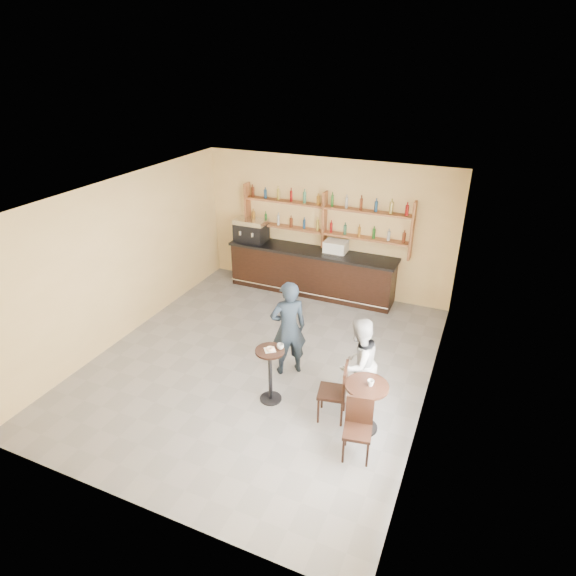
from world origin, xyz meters
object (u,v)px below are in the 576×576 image
at_px(chair_west, 332,392).
at_px(patron_second, 358,363).
at_px(pastry_case, 336,248).
at_px(man_main, 288,328).
at_px(chair_south, 357,431).
at_px(espresso_machine, 251,230).
at_px(bar_counter, 311,272).
at_px(cafe_table, 365,407).
at_px(pedestal_table, 270,375).

distance_m(chair_west, patron_second, 0.62).
height_order(pastry_case, man_main, man_main).
height_order(chair_west, patron_second, patron_second).
bearing_deg(chair_south, patron_second, 95.98).
bearing_deg(man_main, chair_south, 99.71).
relative_size(chair_west, patron_second, 0.62).
bearing_deg(espresso_machine, bar_counter, 2.45).
bearing_deg(man_main, espresso_machine, -92.35).
xyz_separation_m(cafe_table, patron_second, (-0.29, 0.53, 0.38)).
distance_m(man_main, chair_west, 1.47).
height_order(bar_counter, pastry_case, pastry_case).
bearing_deg(cafe_table, patron_second, 118.66).
relative_size(espresso_machine, pedestal_table, 0.77).
xyz_separation_m(pedestal_table, patron_second, (1.33, 0.48, 0.30)).
bearing_deg(bar_counter, cafe_table, -59.04).
xyz_separation_m(espresso_machine, pastry_case, (2.17, 0.00, -0.12)).
distance_m(bar_counter, man_main, 3.30).
height_order(cafe_table, chair_south, chair_south).
bearing_deg(patron_second, chair_south, 42.29).
height_order(pastry_case, patron_second, patron_second).
height_order(espresso_machine, chair_west, espresso_machine).
distance_m(pedestal_table, patron_second, 1.45).
height_order(espresso_machine, chair_south, espresso_machine).
bearing_deg(espresso_machine, pedestal_table, -56.63).
relative_size(pedestal_table, man_main, 0.55).
bearing_deg(espresso_machine, cafe_table, -42.90).
xyz_separation_m(pastry_case, man_main, (0.20, -3.18, -0.35)).
distance_m(pastry_case, chair_west, 4.32).
relative_size(espresso_machine, cafe_table, 0.92).
bearing_deg(chair_west, patron_second, 140.71).
bearing_deg(pedestal_table, pastry_case, 93.50).
bearing_deg(chair_west, pastry_case, -172.68).
distance_m(bar_counter, patron_second, 4.18).
relative_size(chair_south, patron_second, 0.58).
bearing_deg(chair_south, espresso_machine, 120.35).
distance_m(cafe_table, chair_south, 0.60).
bearing_deg(pastry_case, espresso_machine, -171.94).
bearing_deg(patron_second, cafe_table, 54.22).
distance_m(bar_counter, pedestal_table, 4.13).
distance_m(espresso_machine, pastry_case, 2.18).
xyz_separation_m(pastry_case, patron_second, (1.58, -3.56, -0.46)).
bearing_deg(chair_west, bar_counter, -165.52).
bearing_deg(espresso_machine, patron_second, -41.06).
xyz_separation_m(man_main, chair_south, (1.72, -1.51, -0.44)).
height_order(pedestal_table, chair_west, chair_west).
distance_m(pastry_case, patron_second, 3.93).
relative_size(pedestal_table, chair_west, 1.00).
relative_size(espresso_machine, chair_south, 0.83).
relative_size(chair_west, chair_south, 1.08).
xyz_separation_m(espresso_machine, pedestal_table, (2.42, -4.04, -0.88)).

